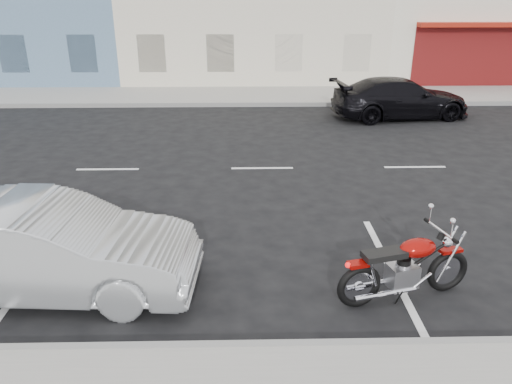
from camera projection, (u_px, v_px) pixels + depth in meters
ground at (339, 168)px, 13.00m from camera, size 120.00×120.00×0.00m
sidewalk_far at (184, 96)px, 20.89m from camera, size 80.00×3.40×0.15m
curb_near at (47, 351)px, 6.42m from camera, size 80.00×0.12×0.16m
curb_far at (179, 105)px, 19.32m from camera, size 80.00×0.12×0.16m
motorcycle at (450, 262)px, 7.64m from camera, size 2.15×0.90×1.10m
sedan_silver at (47, 249)px, 7.53m from camera, size 4.60×1.84×1.49m
car_far at (400, 98)px, 17.57m from camera, size 5.04×2.60×1.40m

